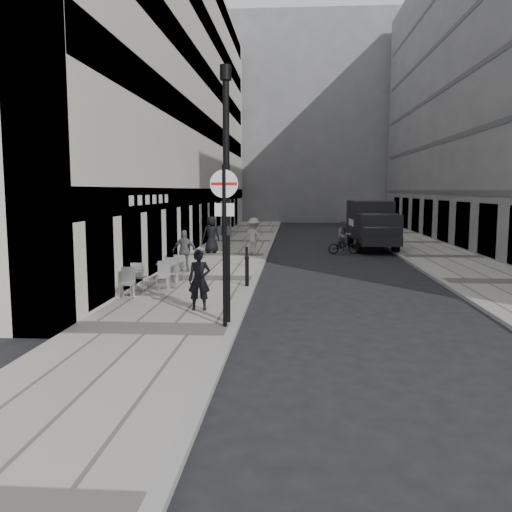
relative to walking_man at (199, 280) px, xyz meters
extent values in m
plane|color=black|center=(1.15, -4.78, -0.97)|extent=(120.00, 120.00, 0.00)
cube|color=#A29E92|center=(-0.85, 13.22, -0.91)|extent=(4.00, 60.00, 0.12)
cube|color=#A29E92|center=(10.15, 13.22, -0.91)|extent=(4.00, 60.00, 0.12)
cube|color=beige|center=(-4.85, 19.72, 8.03)|extent=(4.00, 45.00, 18.00)
cube|color=gray|center=(15.15, 19.72, 9.03)|extent=(6.00, 45.00, 20.00)
cube|color=gray|center=(2.65, 51.22, 10.03)|extent=(24.00, 16.00, 22.00)
imported|color=black|center=(0.00, 0.00, 0.00)|extent=(0.66, 0.47, 1.69)
cylinder|color=black|center=(0.95, -1.78, 1.12)|extent=(0.10, 0.10, 3.93)
cylinder|color=white|center=(0.95, -1.78, 2.64)|extent=(0.68, 0.06, 0.67)
cube|color=#B21414|center=(0.95, -1.80, 2.64)|extent=(0.62, 0.03, 0.07)
cube|color=white|center=(0.95, -1.75, 2.02)|extent=(0.47, 0.04, 0.31)
cylinder|color=black|center=(0.95, -1.33, 2.20)|extent=(0.16, 0.16, 6.10)
cylinder|color=black|center=(0.95, -1.33, 5.31)|extent=(0.28, 0.28, 0.36)
cylinder|color=black|center=(1.00, 3.87, -0.35)|extent=(0.13, 0.13, 1.00)
cylinder|color=black|center=(0.55, 8.84, -0.44)|extent=(0.11, 0.11, 0.81)
cylinder|color=black|center=(6.23, 15.18, -0.52)|extent=(0.34, 0.90, 0.89)
cylinder|color=black|center=(8.18, 15.24, -0.52)|extent=(0.34, 0.90, 0.89)
cylinder|color=black|center=(6.11, 18.94, -0.52)|extent=(0.34, 0.90, 0.89)
cylinder|color=black|center=(8.06, 19.01, -0.52)|extent=(0.34, 0.90, 0.89)
cube|color=black|center=(7.11, 18.09, 0.75)|extent=(2.35, 4.06, 2.22)
cube|color=black|center=(7.21, 15.10, 0.42)|extent=(2.28, 2.07, 1.55)
cube|color=#1E2328|center=(7.24, 14.27, 0.86)|extent=(1.95, 0.45, 0.82)
imported|color=black|center=(5.32, 14.81, -0.52)|extent=(1.80, 0.95, 0.90)
imported|color=#5C5C61|center=(5.32, 14.81, 0.03)|extent=(0.94, 0.80, 1.69)
imported|color=slate|center=(-1.84, 7.03, 0.01)|extent=(1.01, 0.42, 1.72)
imported|color=#A7A29A|center=(0.55, 13.10, 0.11)|extent=(1.42, 1.28, 1.91)
imported|color=black|center=(-1.77, 13.71, 0.14)|extent=(1.13, 0.97, 1.96)
cylinder|color=silver|center=(-2.45, 1.87, -0.83)|extent=(0.48, 0.48, 0.03)
cylinder|color=silver|center=(-2.45, 1.87, -0.43)|extent=(0.07, 0.07, 0.81)
cylinder|color=silver|center=(-2.45, 1.87, -0.02)|extent=(0.77, 0.77, 0.03)
cylinder|color=silver|center=(-1.65, 3.19, -0.83)|extent=(0.49, 0.49, 0.03)
cylinder|color=silver|center=(-1.65, 3.19, -0.42)|extent=(0.07, 0.07, 0.82)
cylinder|color=silver|center=(-1.65, 3.19, -0.01)|extent=(0.78, 0.78, 0.03)
cylinder|color=silver|center=(-1.65, 4.58, -0.83)|extent=(0.46, 0.46, 0.03)
cylinder|color=silver|center=(-1.65, 4.58, -0.45)|extent=(0.06, 0.06, 0.77)
cylinder|color=silver|center=(-1.65, 4.58, -0.07)|extent=(0.73, 0.73, 0.03)
camera|label=1|loc=(2.63, -14.73, 2.49)|focal=38.00mm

